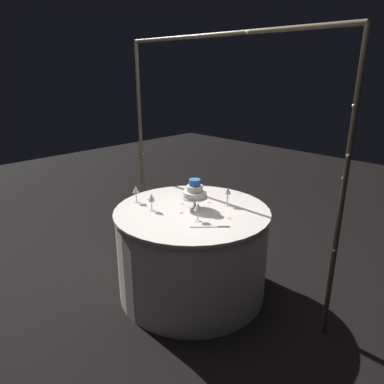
{
  "coord_description": "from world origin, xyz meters",
  "views": [
    {
      "loc": [
        1.97,
        -1.99,
        1.92
      ],
      "look_at": [
        0.0,
        0.0,
        0.95
      ],
      "focal_mm": 33.5,
      "sensor_mm": 36.0,
      "label": 1
    }
  ],
  "objects_px": {
    "main_table": "(192,251)",
    "cake_knife": "(212,226)",
    "wine_glass_2": "(228,192)",
    "wine_glass_0": "(151,198)",
    "wine_glass_3": "(136,190)",
    "tiered_cake": "(195,192)",
    "wine_glass_1": "(198,208)",
    "decorative_arch": "(219,127)"
  },
  "relations": [
    {
      "from": "wine_glass_1",
      "to": "wine_glass_3",
      "type": "bearing_deg",
      "value": -172.53
    },
    {
      "from": "wine_glass_3",
      "to": "cake_knife",
      "type": "xyz_separation_m",
      "value": [
        0.83,
        0.08,
        -0.11
      ]
    },
    {
      "from": "decorative_arch",
      "to": "wine_glass_0",
      "type": "xyz_separation_m",
      "value": [
        -0.22,
        -0.58,
        -0.55
      ]
    },
    {
      "from": "wine_glass_0",
      "to": "wine_glass_2",
      "type": "relative_size",
      "value": 0.94
    },
    {
      "from": "wine_glass_3",
      "to": "wine_glass_0",
      "type": "bearing_deg",
      "value": -6.63
    },
    {
      "from": "tiered_cake",
      "to": "wine_glass_1",
      "type": "bearing_deg",
      "value": -40.85
    },
    {
      "from": "tiered_cake",
      "to": "cake_knife",
      "type": "bearing_deg",
      "value": -26.38
    },
    {
      "from": "wine_glass_2",
      "to": "cake_knife",
      "type": "bearing_deg",
      "value": -64.18
    },
    {
      "from": "cake_knife",
      "to": "decorative_arch",
      "type": "bearing_deg",
      "value": 126.94
    },
    {
      "from": "wine_glass_0",
      "to": "wine_glass_3",
      "type": "relative_size",
      "value": 0.98
    },
    {
      "from": "wine_glass_1",
      "to": "cake_knife",
      "type": "bearing_deg",
      "value": -2.22
    },
    {
      "from": "tiered_cake",
      "to": "wine_glass_1",
      "type": "relative_size",
      "value": 1.77
    },
    {
      "from": "main_table",
      "to": "cake_knife",
      "type": "distance_m",
      "value": 0.55
    },
    {
      "from": "tiered_cake",
      "to": "wine_glass_2",
      "type": "relative_size",
      "value": 1.61
    },
    {
      "from": "wine_glass_2",
      "to": "wine_glass_3",
      "type": "xyz_separation_m",
      "value": [
        -0.62,
        -0.51,
        -0.01
      ]
    },
    {
      "from": "tiered_cake",
      "to": "wine_glass_3",
      "type": "relative_size",
      "value": 1.69
    },
    {
      "from": "main_table",
      "to": "cake_knife",
      "type": "height_order",
      "value": "cake_knife"
    },
    {
      "from": "wine_glass_0",
      "to": "wine_glass_2",
      "type": "height_order",
      "value": "wine_glass_2"
    },
    {
      "from": "wine_glass_0",
      "to": "tiered_cake",
      "type": "bearing_deg",
      "value": 51.37
    },
    {
      "from": "cake_knife",
      "to": "wine_glass_0",
      "type": "bearing_deg",
      "value": -169.07
    },
    {
      "from": "main_table",
      "to": "wine_glass_0",
      "type": "distance_m",
      "value": 0.61
    },
    {
      "from": "tiered_cake",
      "to": "wine_glass_1",
      "type": "height_order",
      "value": "tiered_cake"
    },
    {
      "from": "main_table",
      "to": "wine_glass_2",
      "type": "relative_size",
      "value": 8.16
    },
    {
      "from": "main_table",
      "to": "wine_glass_0",
      "type": "relative_size",
      "value": 8.72
    },
    {
      "from": "decorative_arch",
      "to": "wine_glass_1",
      "type": "relative_size",
      "value": 15.32
    },
    {
      "from": "wine_glass_2",
      "to": "cake_knife",
      "type": "height_order",
      "value": "wine_glass_2"
    },
    {
      "from": "wine_glass_2",
      "to": "wine_glass_0",
      "type": "bearing_deg",
      "value": -124.33
    },
    {
      "from": "cake_knife",
      "to": "wine_glass_2",
      "type": "bearing_deg",
      "value": 115.82
    },
    {
      "from": "decorative_arch",
      "to": "cake_knife",
      "type": "bearing_deg",
      "value": -53.06
    },
    {
      "from": "main_table",
      "to": "wine_glass_3",
      "type": "bearing_deg",
      "value": -154.87
    },
    {
      "from": "tiered_cake",
      "to": "wine_glass_0",
      "type": "relative_size",
      "value": 1.72
    },
    {
      "from": "wine_glass_3",
      "to": "tiered_cake",
      "type": "bearing_deg",
      "value": 28.07
    },
    {
      "from": "decorative_arch",
      "to": "tiered_cake",
      "type": "distance_m",
      "value": 0.59
    },
    {
      "from": "decorative_arch",
      "to": "wine_glass_3",
      "type": "xyz_separation_m",
      "value": [
        -0.47,
        -0.55,
        -0.54
      ]
    },
    {
      "from": "tiered_cake",
      "to": "decorative_arch",
      "type": "bearing_deg",
      "value": 90.73
    },
    {
      "from": "main_table",
      "to": "tiered_cake",
      "type": "relative_size",
      "value": 5.07
    },
    {
      "from": "main_table",
      "to": "wine_glass_1",
      "type": "relative_size",
      "value": 8.99
    },
    {
      "from": "decorative_arch",
      "to": "main_table",
      "type": "bearing_deg",
      "value": -89.98
    },
    {
      "from": "wine_glass_0",
      "to": "wine_glass_1",
      "type": "distance_m",
      "value": 0.44
    },
    {
      "from": "wine_glass_2",
      "to": "wine_glass_3",
      "type": "height_order",
      "value": "wine_glass_2"
    },
    {
      "from": "main_table",
      "to": "cake_knife",
      "type": "xyz_separation_m",
      "value": [
        0.35,
        -0.14,
        0.4
      ]
    },
    {
      "from": "tiered_cake",
      "to": "wine_glass_2",
      "type": "xyz_separation_m",
      "value": [
        0.14,
        0.26,
        -0.03
      ]
    }
  ]
}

